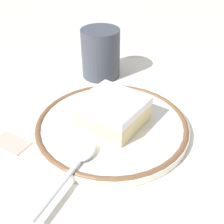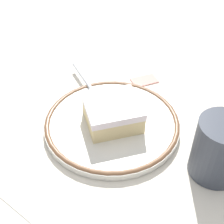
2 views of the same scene
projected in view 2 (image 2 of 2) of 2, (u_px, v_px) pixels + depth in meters
name	position (u px, v px, depth m)	size (l,w,h in m)	color
ground_plane	(136.00, 131.00, 0.51)	(2.40, 2.40, 0.00)	#B7B2A8
placemat	(136.00, 130.00, 0.51)	(0.42, 0.43, 0.00)	beige
plate	(112.00, 123.00, 0.52)	(0.22, 0.22, 0.01)	silver
cake_slice	(113.00, 113.00, 0.50)	(0.12, 0.12, 0.04)	beige
spoon	(91.00, 87.00, 0.57)	(0.12, 0.07, 0.01)	silver
cup	(217.00, 153.00, 0.43)	(0.07, 0.07, 0.09)	#383D47
sugar_packet	(145.00, 79.00, 0.61)	(0.05, 0.03, 0.01)	#E5998C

